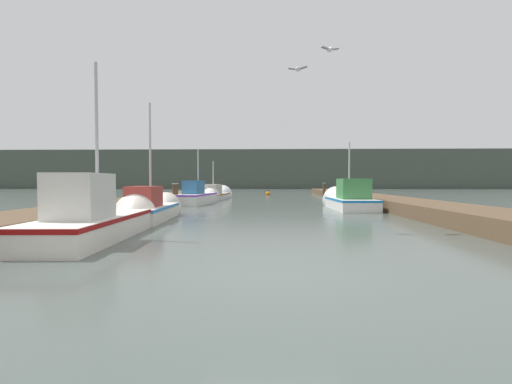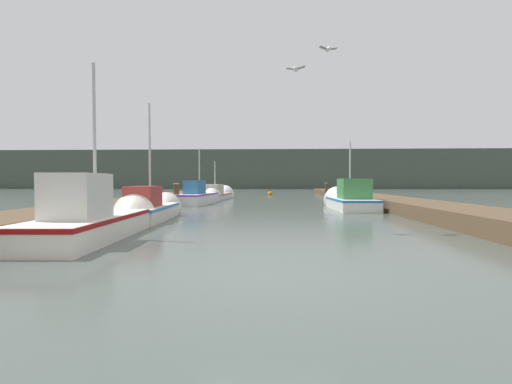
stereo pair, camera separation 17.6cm
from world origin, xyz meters
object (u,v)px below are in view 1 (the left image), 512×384
Objects in this scene: mooring_piling_0 at (324,190)px; mooring_piling_1 at (207,191)px; fishing_boat_2 at (347,200)px; mooring_piling_2 at (141,200)px; mooring_piling_3 at (175,195)px; fishing_boat_3 at (199,196)px; fishing_boat_0 at (101,219)px; fishing_boat_4 at (215,194)px; seagull_1 at (330,49)px; channel_buoy at (268,194)px; seagull_lead at (298,69)px; fishing_boat_1 at (152,208)px.

mooring_piling_0 reaches higher than mooring_piling_1.
mooring_piling_2 is at bearing -162.08° from fishing_boat_2.
mooring_piling_2 is at bearing -93.51° from mooring_piling_3.
fishing_boat_2 reaches higher than mooring_piling_1.
mooring_piling_1 is (-0.95, 8.49, 0.12)m from fishing_boat_3.
fishing_boat_0 is 18.76m from fishing_boat_4.
fishing_boat_4 is (-8.40, 9.30, -0.09)m from fishing_boat_2.
mooring_piling_2 is 9.87m from seagull_1.
seagull_lead is at bearing -88.40° from channel_buoy.
mooring_piling_2 is at bearing -90.72° from fishing_boat_4.
mooring_piling_2 is at bearing -90.70° from mooring_piling_1.
fishing_boat_1 reaches higher than mooring_piling_3.
mooring_piling_3 is (0.28, 4.65, 0.06)m from mooring_piling_2.
fishing_boat_0 is 12.76m from fishing_boat_2.
fishing_boat_4 is 4.98× the size of mooring_piling_0.
fishing_boat_0 is 4.03× the size of mooring_piling_3.
fishing_boat_1 is 8.38m from seagull_1.
seagull_lead reaches higher than mooring_piling_3.
fishing_boat_0 is 0.83× the size of fishing_boat_4.
mooring_piling_2 is at bearing 118.01° from fishing_boat_1.
fishing_boat_1 reaches higher than mooring_piling_0.
fishing_boat_3 is 14.05m from channel_buoy.
mooring_piling_2 is (-1.21, 6.09, 0.14)m from fishing_boat_0.
fishing_boat_2 is (8.57, 9.46, -0.01)m from fishing_boat_0.
mooring_piling_3 reaches higher than mooring_piling_2.
mooring_piling_0 is at bearing 8.20° from mooring_piling_1.
channel_buoy is at bearing -104.21° from seagull_1.
mooring_piling_0 is at bearing 84.18° from fishing_boat_2.
fishing_boat_2 is 9.46m from fishing_boat_3.
fishing_boat_3 is at bearing 71.71° from mooring_piling_3.
fishing_boat_2 is (8.66, 5.23, 0.06)m from fishing_boat_1.
seagull_lead is (0.70, -25.29, 4.53)m from channel_buoy.
fishing_boat_0 is at bearing -5.15° from seagull_1.
seagull_lead reaches higher than mooring_piling_0.
fishing_boat_0 is 7.90m from seagull_1.
seagull_1 reaches higher than seagull_lead.
mooring_piling_0 is 1.29× the size of channel_buoy.
fishing_boat_4 is 5.47× the size of mooring_piling_1.
fishing_boat_4 is at bearing -118.83° from channel_buoy.
fishing_boat_2 is at bearing -42.45° from fishing_boat_4.
mooring_piling_0 is 2.31× the size of seagull_lead.
fishing_boat_4 is 4.87× the size of mooring_piling_3.
fishing_boat_3 is 10.88× the size of seagull_1.
fishing_boat_3 is 2.74m from mooring_piling_3.
mooring_piling_1 is at bearing 116.47° from fishing_boat_4.
mooring_piling_0 is (9.72, 23.37, 0.18)m from fishing_boat_0.
fishing_boat_2 is 4.46× the size of mooring_piling_1.
mooring_piling_2 is at bearing -20.17° from seagull_lead.
mooring_piling_2 is at bearing -93.82° from fishing_boat_3.
fishing_boat_2 is at bearing -52.22° from mooring_piling_1.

